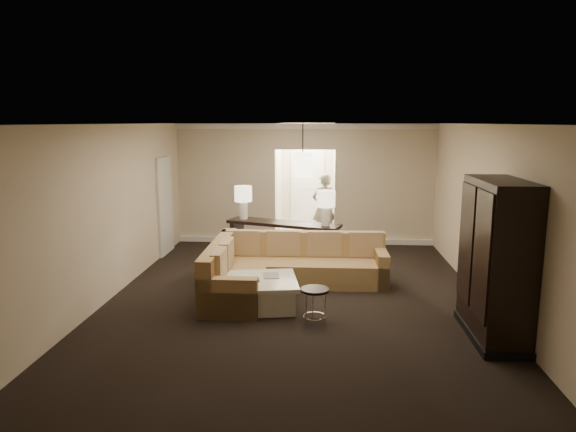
# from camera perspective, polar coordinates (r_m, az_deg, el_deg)

# --- Properties ---
(ground) EXTENTS (8.00, 8.00, 0.00)m
(ground) POSITION_cam_1_polar(r_m,az_deg,el_deg) (8.41, 0.80, -9.26)
(ground) COLOR black
(ground) RESTS_ON ground
(wall_back) EXTENTS (6.00, 0.04, 2.80)m
(wall_back) POSITION_cam_1_polar(r_m,az_deg,el_deg) (12.00, 1.89, 3.56)
(wall_back) COLOR beige
(wall_back) RESTS_ON ground
(wall_front) EXTENTS (6.00, 0.04, 2.80)m
(wall_front) POSITION_cam_1_polar(r_m,az_deg,el_deg) (4.19, -2.24, -9.61)
(wall_front) COLOR beige
(wall_front) RESTS_ON ground
(wall_left) EXTENTS (0.04, 8.00, 2.80)m
(wall_left) POSITION_cam_1_polar(r_m,az_deg,el_deg) (8.74, -19.21, 0.40)
(wall_left) COLOR beige
(wall_left) RESTS_ON ground
(wall_right) EXTENTS (0.04, 8.00, 2.80)m
(wall_right) POSITION_cam_1_polar(r_m,az_deg,el_deg) (8.44, 21.62, -0.09)
(wall_right) COLOR beige
(wall_right) RESTS_ON ground
(ceiling) EXTENTS (6.00, 8.00, 0.02)m
(ceiling) POSITION_cam_1_polar(r_m,az_deg,el_deg) (7.92, 0.86, 10.19)
(ceiling) COLOR silver
(ceiling) RESTS_ON wall_back
(crown_molding) EXTENTS (6.00, 0.10, 0.12)m
(crown_molding) POSITION_cam_1_polar(r_m,az_deg,el_deg) (11.87, 1.92, 9.92)
(crown_molding) COLOR white
(crown_molding) RESTS_ON wall_back
(baseboard) EXTENTS (6.00, 0.10, 0.12)m
(baseboard) POSITION_cam_1_polar(r_m,az_deg,el_deg) (12.19, 1.84, -2.73)
(baseboard) COLOR white
(baseboard) RESTS_ON ground
(side_door) EXTENTS (0.05, 0.90, 2.10)m
(side_door) POSITION_cam_1_polar(r_m,az_deg,el_deg) (11.38, -13.48, 1.12)
(side_door) COLOR white
(side_door) RESTS_ON ground
(foyer) EXTENTS (1.44, 2.02, 2.80)m
(foyer) POSITION_cam_1_polar(r_m,az_deg,el_deg) (13.35, 2.10, 3.83)
(foyer) COLOR beige
(foyer) RESTS_ON ground
(sectional_sofa) EXTENTS (2.99, 2.38, 0.89)m
(sectional_sofa) POSITION_cam_1_polar(r_m,az_deg,el_deg) (8.84, -0.80, -5.85)
(sectional_sofa) COLOR brown
(sectional_sofa) RESTS_ON ground
(coffee_table) EXTENTS (1.26, 1.26, 0.46)m
(coffee_table) POSITION_cam_1_polar(r_m,az_deg,el_deg) (8.06, -3.01, -8.47)
(coffee_table) COLOR white
(coffee_table) RESTS_ON ground
(console_table) EXTENTS (2.33, 1.22, 0.88)m
(console_table) POSITION_cam_1_polar(r_m,az_deg,el_deg) (10.20, -0.53, -2.65)
(console_table) COLOR black
(console_table) RESTS_ON ground
(armoire) EXTENTS (0.63, 1.47, 2.11)m
(armoire) POSITION_cam_1_polar(r_m,az_deg,el_deg) (7.25, 22.07, -4.92)
(armoire) COLOR black
(armoire) RESTS_ON ground
(drink_table) EXTENTS (0.40, 0.40, 0.50)m
(drink_table) POSITION_cam_1_polar(r_m,az_deg,el_deg) (7.40, 2.99, -9.11)
(drink_table) COLOR black
(drink_table) RESTS_ON ground
(table_lamp_left) EXTENTS (0.35, 0.35, 0.67)m
(table_lamp_left) POSITION_cam_1_polar(r_m,az_deg,el_deg) (10.43, -5.00, 2.10)
(table_lamp_left) COLOR white
(table_lamp_left) RESTS_ON console_table
(table_lamp_right) EXTENTS (0.35, 0.35, 0.67)m
(table_lamp_right) POSITION_cam_1_polar(r_m,az_deg,el_deg) (9.74, 4.24, 1.53)
(table_lamp_right) COLOR white
(table_lamp_right) RESTS_ON console_table
(pendant_light) EXTENTS (0.38, 0.38, 1.09)m
(pendant_light) POSITION_cam_1_polar(r_m,az_deg,el_deg) (10.65, 1.64, 5.68)
(pendant_light) COLOR black
(pendant_light) RESTS_ON ceiling
(person) EXTENTS (0.76, 0.63, 1.80)m
(person) POSITION_cam_1_polar(r_m,az_deg,el_deg) (12.36, 4.01, 1.40)
(person) COLOR beige
(person) RESTS_ON ground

